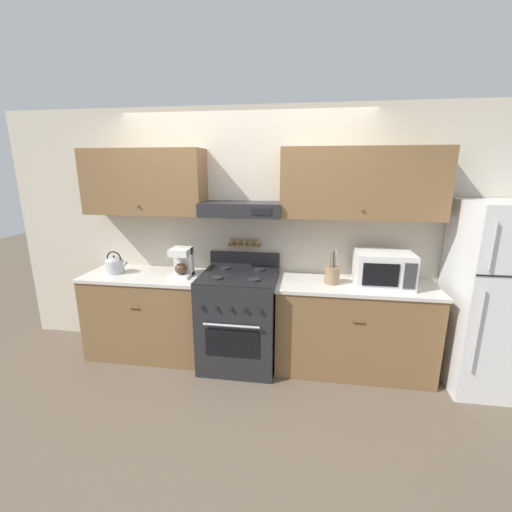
{
  "coord_description": "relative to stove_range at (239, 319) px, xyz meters",
  "views": [
    {
      "loc": [
        0.64,
        -2.87,
        1.96
      ],
      "look_at": [
        0.17,
        0.26,
        1.14
      ],
      "focal_mm": 24.0,
      "sensor_mm": 36.0,
      "label": 1
    }
  ],
  "objects": [
    {
      "name": "counter_left",
      "position": [
        -1.0,
        0.06,
        -0.03
      ],
      "size": [
        1.25,
        0.62,
        0.89
      ],
      "color": "brown",
      "rests_on": "ground_plane"
    },
    {
      "name": "utensil_crock",
      "position": [
        0.89,
        0.03,
        0.5
      ],
      "size": [
        0.14,
        0.14,
        0.31
      ],
      "color": "#8E7051",
      "rests_on": "counter_right"
    },
    {
      "name": "tea_kettle",
      "position": [
        -1.32,
        0.03,
        0.5
      ],
      "size": [
        0.24,
        0.18,
        0.24
      ],
      "color": "#B7B7BC",
      "rests_on": "counter_left"
    },
    {
      "name": "ground_plane",
      "position": [
        -0.0,
        -0.26,
        -0.48
      ],
      "size": [
        16.0,
        16.0,
        0.0
      ],
      "primitive_type": "plane",
      "color": "brown"
    },
    {
      "name": "wall_back",
      "position": [
        0.05,
        0.32,
        0.99
      ],
      "size": [
        5.2,
        0.46,
        2.55
      ],
      "color": "beige",
      "rests_on": "ground_plane"
    },
    {
      "name": "refrigerator",
      "position": [
        2.29,
        -0.01,
        0.37
      ],
      "size": [
        0.67,
        0.73,
        1.69
      ],
      "color": "white",
      "rests_on": "ground_plane"
    },
    {
      "name": "stove_range",
      "position": [
        0.0,
        0.0,
        0.0
      ],
      "size": [
        0.74,
        0.73,
        1.1
      ],
      "color": "#232326",
      "rests_on": "ground_plane"
    },
    {
      "name": "microwave",
      "position": [
        1.36,
        0.05,
        0.57
      ],
      "size": [
        0.51,
        0.4,
        0.32
      ],
      "color": "white",
      "rests_on": "counter_right"
    },
    {
      "name": "coffee_maker",
      "position": [
        -0.59,
        0.06,
        0.56
      ],
      "size": [
        0.19,
        0.23,
        0.29
      ],
      "color": "white",
      "rests_on": "counter_left"
    },
    {
      "name": "counter_right",
      "position": [
        1.12,
        0.06,
        -0.03
      ],
      "size": [
        1.5,
        0.62,
        0.89
      ],
      "color": "brown",
      "rests_on": "ground_plane"
    }
  ]
}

